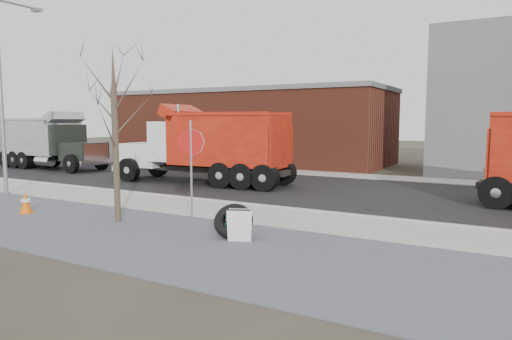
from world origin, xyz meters
The scene contains 16 objects.
ground centered at (0.00, 0.00, 0.00)m, with size 120.00×120.00×0.00m, color #383328.
gravel_verge centered at (0.00, -3.50, 0.01)m, with size 60.00×5.00×0.03m, color slate.
sidewalk centered at (0.00, 0.25, 0.03)m, with size 60.00×2.50×0.06m, color #9E9B93.
curb centered at (0.00, 1.55, 0.06)m, with size 60.00×0.15×0.11m, color #9E9B93.
road centered at (0.00, 6.30, 0.01)m, with size 60.00×9.40×0.02m, color black.
far_sidewalk centered at (0.00, 12.00, 0.03)m, with size 60.00×2.00×0.06m, color #9E9B93.
building_brick centered at (-10.00, 17.00, 2.65)m, with size 20.20×8.20×5.30m.
bare_tree centered at (-3.20, -2.60, 3.30)m, with size 3.20×3.20×5.20m.
street_light centered at (-11.00, -1.02, 4.52)m, with size 0.50×2.00×8.00m.
fire_hydrant centered at (0.75, -2.50, 0.36)m, with size 0.44×0.43×0.78m.
truck_tire centered at (0.85, -2.51, 0.46)m, with size 1.27×1.20×0.95m.
stop_sign centered at (-1.40, -1.32, 2.06)m, with size 0.60×0.61×3.05m.
sandwich_board centered at (1.20, -2.79, 0.44)m, with size 0.69×0.57×0.82m.
traffic_cone_far centered at (-6.73, -3.21, 0.37)m, with size 0.38×0.38×0.73m.
dump_truck_red_b centered at (-5.74, 5.62, 1.92)m, with size 9.07×3.11×3.78m.
dump_truck_grey centered at (-18.41, 6.38, 1.80)m, with size 7.81×2.62×3.53m.
Camera 1 is at (7.04, -12.32, 3.04)m, focal length 32.00 mm.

